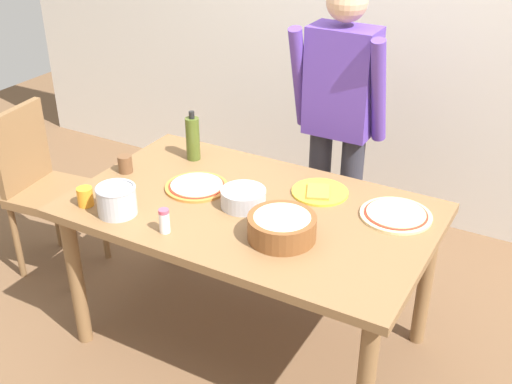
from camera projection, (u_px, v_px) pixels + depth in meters
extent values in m
plane|color=brown|center=(251.00, 339.00, 3.19)|extent=(8.00, 8.00, 0.00)
cube|color=silver|center=(384.00, 10.00, 3.79)|extent=(5.60, 0.10, 2.60)
cube|color=brown|center=(250.00, 211.00, 2.83)|extent=(1.60, 0.96, 0.04)
cylinder|color=brown|center=(76.00, 280.00, 3.02)|extent=(0.07, 0.07, 0.72)
cylinder|color=brown|center=(176.00, 206.00, 3.63)|extent=(0.07, 0.07, 0.72)
cylinder|color=brown|center=(425.00, 280.00, 3.01)|extent=(0.07, 0.07, 0.72)
cylinder|color=#2D2D38|center=(319.00, 200.00, 3.56)|extent=(0.12, 0.12, 0.85)
cylinder|color=#2D2D38|center=(349.00, 208.00, 3.49)|extent=(0.12, 0.12, 0.85)
cube|color=#56389E|center=(342.00, 82.00, 3.19)|extent=(0.34, 0.20, 0.55)
cylinder|color=#56389E|center=(300.00, 78.00, 3.24)|extent=(0.07, 0.21, 0.55)
cylinder|color=#56389E|center=(379.00, 92.00, 3.06)|extent=(0.07, 0.21, 0.55)
sphere|color=tan|center=(347.00, 1.00, 3.00)|extent=(0.20, 0.20, 0.20)
cube|color=brown|center=(55.00, 195.00, 3.51)|extent=(0.44, 0.44, 0.05)
cube|color=brown|center=(21.00, 148.00, 3.45)|extent=(0.08, 0.38, 0.45)
cylinder|color=brown|center=(67.00, 255.00, 3.44)|extent=(0.04, 0.04, 0.45)
cylinder|color=brown|center=(104.00, 225.00, 3.71)|extent=(0.04, 0.04, 0.45)
cylinder|color=brown|center=(17.00, 242.00, 3.55)|extent=(0.04, 0.04, 0.45)
cylinder|color=brown|center=(56.00, 213.00, 3.83)|extent=(0.04, 0.04, 0.45)
cylinder|color=beige|center=(396.00, 215.00, 2.75)|extent=(0.31, 0.31, 0.01)
cylinder|color=#B22D1E|center=(396.00, 214.00, 2.74)|extent=(0.27, 0.27, 0.00)
cylinder|color=beige|center=(396.00, 213.00, 2.74)|extent=(0.25, 0.25, 0.00)
cylinder|color=#C67A33|center=(197.00, 187.00, 2.97)|extent=(0.29, 0.29, 0.01)
cylinder|color=#B22D1E|center=(197.00, 185.00, 2.97)|extent=(0.26, 0.26, 0.00)
cylinder|color=beige|center=(197.00, 185.00, 2.97)|extent=(0.24, 0.24, 0.00)
cylinder|color=gold|center=(320.00, 192.00, 2.93)|extent=(0.26, 0.26, 0.01)
cube|color=#CC8438|center=(318.00, 192.00, 2.91)|extent=(0.15, 0.17, 0.01)
cylinder|color=brown|center=(282.00, 227.00, 2.58)|extent=(0.28, 0.28, 0.10)
ellipsoid|color=beige|center=(282.00, 219.00, 2.56)|extent=(0.25, 0.25, 0.05)
cylinder|color=#B7B7BC|center=(243.00, 198.00, 2.81)|extent=(0.20, 0.20, 0.08)
cylinder|color=#47561E|center=(193.00, 139.00, 3.20)|extent=(0.07, 0.07, 0.22)
cylinder|color=black|center=(192.00, 115.00, 3.14)|extent=(0.03, 0.03, 0.04)
cylinder|color=#B7B7BC|center=(117.00, 201.00, 2.74)|extent=(0.17, 0.17, 0.12)
torus|color=#A5A5AD|center=(115.00, 188.00, 2.71)|extent=(0.17, 0.17, 0.01)
cylinder|color=orange|center=(85.00, 197.00, 2.82)|extent=(0.07, 0.07, 0.08)
cylinder|color=brown|center=(126.00, 164.00, 3.11)|extent=(0.07, 0.07, 0.08)
cylinder|color=white|center=(164.00, 222.00, 2.62)|extent=(0.04, 0.04, 0.09)
cylinder|color=#D84C66|center=(164.00, 211.00, 2.59)|extent=(0.04, 0.04, 0.02)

